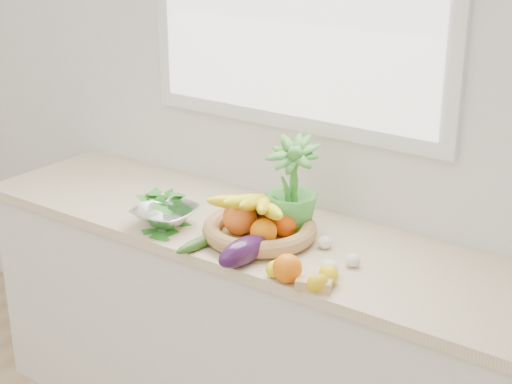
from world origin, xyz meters
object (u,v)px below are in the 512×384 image
Objects in this scene: colander_with_spinach at (165,211)px; potted_herb at (292,185)px; apple at (268,223)px; fruit_basket at (259,223)px; cucumber at (200,243)px; eggplant at (243,251)px.

potted_herb is at bearing 29.31° from colander_with_spinach.
apple is 0.25× the size of potted_herb.
apple is 0.05m from fruit_basket.
colander_with_spinach reaches higher than apple.
apple is 0.39× the size of cucumber.
cucumber is (-0.19, 0.01, -0.02)m from eggplant.
cucumber is at bearing -117.34° from apple.
fruit_basket is at bearing 111.17° from eggplant.
eggplant is 0.42m from colander_with_spinach.
cucumber is 0.38m from potted_herb.
colander_with_spinach is at bearing -154.87° from apple.
eggplant is 0.91× the size of colander_with_spinach.
eggplant is (0.07, -0.24, 0.00)m from apple.
fruit_basket is at bearing 57.98° from cucumber.
cucumber is 0.22m from fruit_basket.
fruit_basket is 1.95× the size of colander_with_spinach.
cucumber is 0.24m from colander_with_spinach.
potted_herb is (0.06, 0.06, 0.13)m from apple.
eggplant is 1.01× the size of cucumber.
fruit_basket reaches higher than apple.
cucumber is at bearing -120.85° from potted_herb.
apple reaches higher than cucumber.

